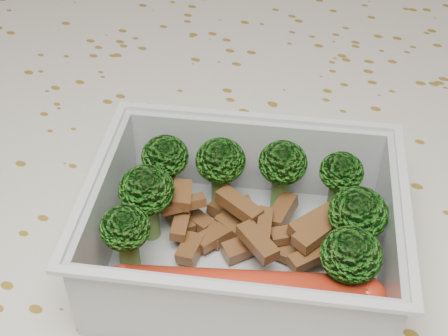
% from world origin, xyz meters
% --- Properties ---
extents(dining_table, '(1.40, 0.90, 0.75)m').
position_xyz_m(dining_table, '(0.00, 0.00, 0.67)').
color(dining_table, brown).
rests_on(dining_table, ground).
extents(tablecloth, '(1.46, 0.96, 0.19)m').
position_xyz_m(tablecloth, '(0.00, 0.00, 0.72)').
color(tablecloth, silver).
rests_on(tablecloth, dining_table).
extents(lunch_container, '(0.24, 0.21, 0.07)m').
position_xyz_m(lunch_container, '(0.05, -0.05, 0.78)').
color(lunch_container, silver).
rests_on(lunch_container, tablecloth).
extents(broccoli_florets, '(0.18, 0.14, 0.06)m').
position_xyz_m(broccoli_florets, '(0.04, -0.03, 0.80)').
color(broccoli_florets, '#608C3F').
rests_on(broccoli_florets, lunch_container).
extents(meat_pile, '(0.13, 0.08, 0.03)m').
position_xyz_m(meat_pile, '(0.04, -0.04, 0.78)').
color(meat_pile, brown).
rests_on(meat_pile, lunch_container).
extents(sausage, '(0.17, 0.08, 0.03)m').
position_xyz_m(sausage, '(0.06, -0.09, 0.78)').
color(sausage, red).
rests_on(sausage, lunch_container).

